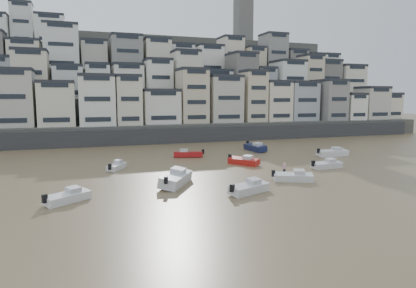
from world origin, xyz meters
name	(u,v)px	position (x,y,z in m)	size (l,w,h in m)	color
harbor_wall	(162,136)	(10.00, 65.00, 1.75)	(140.00, 3.00, 3.50)	#38383A
hillside	(150,90)	(14.73, 104.84, 13.01)	(141.04, 66.00, 50.00)	#4C4C47
boat_a	(249,186)	(9.36, 18.11, 0.75)	(5.51, 1.80, 1.50)	silver
boat_b	(293,176)	(17.02, 21.58, 0.71)	(5.19, 1.70, 1.41)	silver
boat_c	(176,177)	(2.85, 24.44, 1.00)	(7.30, 2.39, 1.99)	silver
boat_d	(327,164)	(26.25, 27.26, 0.71)	(5.18, 1.70, 1.41)	silver
boat_e	(244,160)	(16.10, 34.12, 0.74)	(5.43, 1.78, 1.48)	#AE1A15
boat_f	(117,165)	(-2.82, 36.63, 0.63)	(4.61, 1.51, 1.26)	silver
boat_g	(333,151)	(34.49, 36.58, 0.84)	(6.17, 2.02, 1.68)	silver
boat_h	(188,153)	(10.08, 44.08, 0.75)	(5.48, 1.79, 1.50)	maroon
boat_i	(255,146)	(24.51, 47.07, 0.91)	(6.65, 2.18, 1.81)	#131B3C
boat_j	(67,196)	(-9.05, 20.83, 0.69)	(5.05, 1.65, 1.38)	silver
person_pink	(284,169)	(17.98, 25.28, 0.87)	(0.44, 0.44, 1.74)	#C28997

